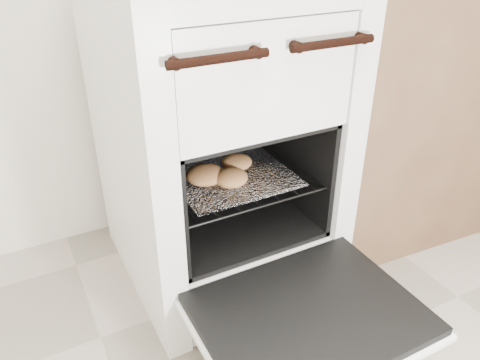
# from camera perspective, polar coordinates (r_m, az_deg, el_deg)

# --- Properties ---
(stove) EXTENTS (0.58, 0.64, 0.89)m
(stove) POSITION_cam_1_polar(r_m,az_deg,el_deg) (1.36, -2.78, 4.36)
(stove) COLOR white
(stove) RESTS_ON ground
(oven_door) EXTENTS (0.52, 0.41, 0.04)m
(oven_door) POSITION_cam_1_polar(r_m,az_deg,el_deg) (1.15, 8.41, -16.10)
(oven_door) COLOR black
(oven_door) RESTS_ON stove
(oven_rack) EXTENTS (0.42, 0.41, 0.01)m
(oven_rack) POSITION_cam_1_polar(r_m,az_deg,el_deg) (1.34, -1.54, 0.67)
(oven_rack) COLOR black
(oven_rack) RESTS_ON stove
(foil_sheet) EXTENTS (0.33, 0.29, 0.01)m
(foil_sheet) POSITION_cam_1_polar(r_m,az_deg,el_deg) (1.32, -1.17, 0.53)
(foil_sheet) COLOR white
(foil_sheet) RESTS_ON oven_rack
(baked_rolls) EXTENTS (0.24, 0.19, 0.05)m
(baked_rolls) POSITION_cam_1_polar(r_m,az_deg,el_deg) (1.28, -2.29, 0.97)
(baked_rolls) COLOR tan
(baked_rolls) RESTS_ON foil_sheet
(counter) EXTENTS (1.00, 0.70, 0.96)m
(counter) POSITION_cam_1_polar(r_m,az_deg,el_deg) (1.83, 20.36, 10.87)
(counter) COLOR brown
(counter) RESTS_ON ground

